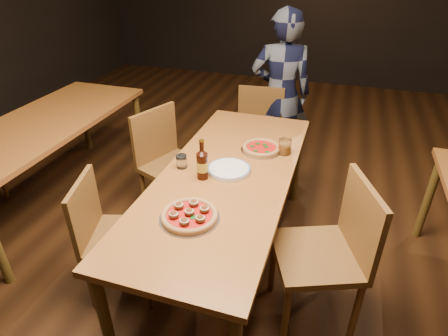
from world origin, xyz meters
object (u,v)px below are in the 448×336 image
(chair_main_e, at_px, (317,254))
(water_glass, at_px, (182,161))
(chair_main_nw, at_px, (121,236))
(beer_bottle, at_px, (202,165))
(pizza_margherita, at_px, (261,148))
(plate_stack, at_px, (229,170))
(table_main, at_px, (226,183))
(diner, at_px, (280,95))
(pizza_meatball, at_px, (189,215))
(amber_glass, at_px, (285,146))
(table_left, at_px, (42,130))
(chair_main_sw, at_px, (174,166))
(chair_end, at_px, (257,137))

(chair_main_e, xyz_separation_m, water_glass, (-0.92, 0.26, 0.30))
(chair_main_nw, height_order, water_glass, chair_main_nw)
(beer_bottle, bearing_deg, chair_main_e, -13.74)
(chair_main_e, height_order, beer_bottle, beer_bottle)
(pizza_margherita, height_order, beer_bottle, beer_bottle)
(plate_stack, height_order, water_glass, water_glass)
(chair_main_e, relative_size, water_glass, 11.35)
(table_main, height_order, diner, diner)
(chair_main_nw, relative_size, water_glass, 10.03)
(pizza_meatball, xyz_separation_m, amber_glass, (0.35, 0.87, 0.03))
(pizza_margherita, bearing_deg, plate_stack, -110.85)
(table_main, height_order, table_left, same)
(beer_bottle, height_order, diner, diner)
(table_left, height_order, amber_glass, amber_glass)
(chair_main_e, relative_size, pizza_margherita, 3.47)
(table_main, bearing_deg, chair_main_nw, -142.41)
(chair_main_sw, relative_size, plate_stack, 3.47)
(chair_end, height_order, water_glass, chair_end)
(diner, bearing_deg, water_glass, 62.08)
(pizza_margherita, bearing_deg, table_main, -110.06)
(diner, bearing_deg, pizza_margherita, 79.58)
(table_main, relative_size, pizza_meatball, 6.23)
(plate_stack, height_order, amber_glass, amber_glass)
(table_main, distance_m, water_glass, 0.32)
(chair_end, bearing_deg, water_glass, -106.01)
(water_glass, height_order, amber_glass, amber_glass)
(chair_main_sw, bearing_deg, chair_main_nw, -157.74)
(pizza_meatball, height_order, water_glass, water_glass)
(chair_end, bearing_deg, table_main, -91.52)
(table_left, relative_size, chair_end, 2.18)
(chair_main_nw, bearing_deg, plate_stack, -67.15)
(chair_main_nw, height_order, chair_main_e, chair_main_e)
(chair_main_nw, distance_m, beer_bottle, 0.68)
(chair_main_sw, height_order, amber_glass, chair_main_sw)
(pizza_margherita, distance_m, plate_stack, 0.37)
(plate_stack, height_order, diner, diner)
(chair_main_e, distance_m, diner, 1.86)
(plate_stack, bearing_deg, chair_main_e, -26.55)
(chair_main_e, xyz_separation_m, chair_end, (-0.70, 1.44, -0.04))
(water_glass, bearing_deg, table_left, 167.43)
(chair_end, xyz_separation_m, amber_glass, (0.37, -0.78, 0.35))
(chair_end, relative_size, pizza_margherita, 3.22)
(table_main, height_order, water_glass, water_glass)
(chair_main_sw, height_order, water_glass, chair_main_sw)
(diner, bearing_deg, amber_glass, 87.92)
(pizza_margherita, bearing_deg, pizza_meatball, -102.08)
(beer_bottle, bearing_deg, table_left, 166.02)
(chair_main_nw, height_order, chair_main_sw, chair_main_sw)
(table_left, relative_size, plate_stack, 7.31)
(chair_end, relative_size, amber_glass, 8.44)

